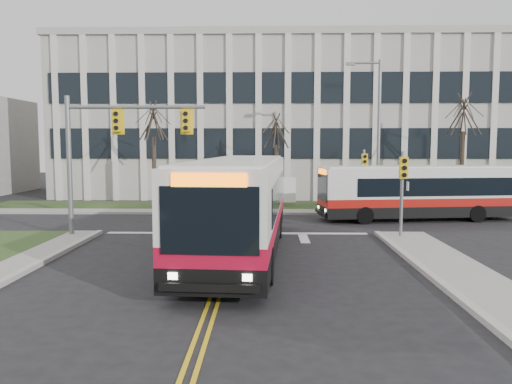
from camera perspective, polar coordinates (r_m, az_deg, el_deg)
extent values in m
plane|color=black|center=(15.13, -4.09, -10.18)|extent=(120.00, 120.00, 0.00)
cube|color=#9E9B93|center=(30.20, 8.12, -2.28)|extent=(44.00, 1.60, 0.14)
cube|color=#31491F|center=(32.96, 7.54, -1.65)|extent=(44.00, 5.00, 0.12)
cube|color=#B4AFA6|center=(44.71, 5.93, 7.81)|extent=(40.00, 16.00, 12.00)
cylinder|color=slate|center=(23.40, -20.55, 2.68)|extent=(0.22, 0.22, 6.20)
cylinder|color=slate|center=(22.50, -13.56, 9.41)|extent=(6.00, 0.16, 0.16)
cube|color=yellow|center=(22.54, -15.61, 7.83)|extent=(0.34, 0.24, 0.92)
cube|color=yellow|center=(21.87, -7.99, 8.05)|extent=(0.34, 0.24, 0.92)
cylinder|color=slate|center=(22.39, 16.31, -0.37)|extent=(0.14, 0.14, 3.80)
cube|color=yellow|center=(22.12, 16.52, 2.67)|extent=(0.34, 0.24, 0.92)
cylinder|color=slate|center=(30.65, 12.19, 1.20)|extent=(0.14, 0.14, 3.80)
cube|color=yellow|center=(30.39, 12.30, 3.43)|extent=(0.34, 0.24, 0.92)
cylinder|color=slate|center=(31.47, 13.84, 6.19)|extent=(0.20, 0.20, 9.20)
cylinder|color=slate|center=(31.67, 12.38, 14.22)|extent=(1.80, 0.14, 0.14)
cube|color=slate|center=(31.51, 10.72, 14.20)|extent=(0.50, 0.25, 0.18)
cylinder|color=slate|center=(32.22, 2.16, -0.99)|extent=(0.08, 0.08, 1.00)
cylinder|color=slate|center=(32.26, 4.29, -0.99)|extent=(0.08, 0.08, 1.00)
cube|color=white|center=(32.16, 3.23, 0.25)|extent=(1.50, 0.12, 1.60)
cylinder|color=#42352B|center=(33.39, -11.54, 2.25)|extent=(0.28, 0.28, 4.62)
cylinder|color=#42352B|center=(32.78, 2.32, 1.84)|extent=(0.28, 0.28, 4.09)
cylinder|color=#42352B|center=(34.92, 22.45, 2.36)|extent=(0.28, 0.28, 4.95)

